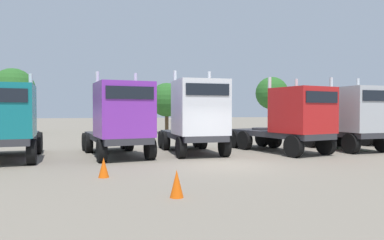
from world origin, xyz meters
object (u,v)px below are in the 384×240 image
at_px(semi_truck_red, 292,119).
at_px(traffic_cone_near, 104,168).
at_px(semi_truck_teal, 6,121).
at_px(semi_truck_white, 197,116).
at_px(semi_truck_purple, 120,119).
at_px(semi_truck_silver, 353,118).
at_px(traffic_cone_mid, 177,184).

distance_m(semi_truck_red, traffic_cone_near, 10.80).
bearing_deg(semi_truck_teal, semi_truck_red, 83.09).
bearing_deg(semi_truck_white, traffic_cone_near, -42.90).
distance_m(semi_truck_white, semi_truck_red, 5.08).
height_order(semi_truck_purple, semi_truck_silver, semi_truck_purple).
distance_m(semi_truck_teal, traffic_cone_mid, 10.20).
bearing_deg(traffic_cone_near, semi_truck_teal, 130.11).
bearing_deg(semi_truck_red, semi_truck_teal, -105.01).
distance_m(semi_truck_white, traffic_cone_near, 7.21).
height_order(semi_truck_teal, semi_truck_silver, semi_truck_silver).
relative_size(semi_truck_teal, traffic_cone_near, 9.45).
xyz_separation_m(semi_truck_teal, semi_truck_red, (13.82, -0.41, 0.01)).
height_order(semi_truck_red, semi_truck_silver, semi_truck_silver).
height_order(semi_truck_red, traffic_cone_mid, semi_truck_red).
relative_size(semi_truck_teal, semi_truck_white, 1.05).
distance_m(semi_truck_teal, semi_truck_purple, 4.95).
xyz_separation_m(semi_truck_teal, semi_truck_silver, (17.77, -0.18, 0.06)).
bearing_deg(semi_truck_teal, semi_truck_purple, 86.17).
bearing_deg(semi_truck_purple, traffic_cone_mid, -2.87).
height_order(traffic_cone_near, traffic_cone_mid, traffic_cone_mid).
xyz_separation_m(semi_truck_white, semi_truck_silver, (8.97, -0.53, -0.11)).
bearing_deg(traffic_cone_near, traffic_cone_mid, -61.67).
bearing_deg(semi_truck_white, semi_truck_red, 80.53).
distance_m(semi_truck_white, semi_truck_silver, 8.99).
xyz_separation_m(semi_truck_silver, traffic_cone_near, (-13.68, -4.68, -1.52)).
xyz_separation_m(semi_truck_white, traffic_cone_near, (-4.71, -5.21, -1.63)).
relative_size(semi_truck_teal, semi_truck_red, 0.96).
xyz_separation_m(semi_truck_purple, traffic_cone_mid, (0.94, -8.32, -1.50)).
relative_size(semi_truck_purple, semi_truck_white, 1.08).
bearing_deg(semi_truck_silver, semi_truck_white, -97.03).
relative_size(semi_truck_red, traffic_cone_mid, 9.25).
bearing_deg(semi_truck_silver, traffic_cone_mid, -59.60).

